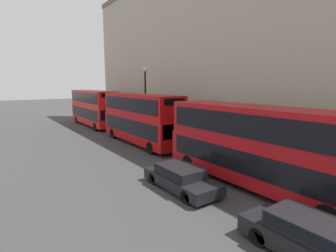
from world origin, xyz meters
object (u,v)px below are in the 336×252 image
object	(u,v)px
bus_leading	(257,144)
bus_third_in_queue	(93,107)
bus_second_in_queue	(141,117)
car_dark_sedan	(313,238)
car_hatchback	(181,177)

from	to	relation	value
bus_leading	bus_third_in_queue	distance (m)	25.12
bus_second_in_queue	bus_third_in_queue	xyz separation A→B (m)	(0.00, 12.61, 0.02)
bus_second_in_queue	car_dark_sedan	xyz separation A→B (m)	(-3.40, -17.20, -1.78)
bus_leading	bus_second_in_queue	size ratio (longest dim) A/B	1.09
bus_second_in_queue	bus_third_in_queue	bearing A→B (deg)	90.00
bus_leading	car_hatchback	xyz separation A→B (m)	(-3.40, 2.06, -1.71)
bus_leading	bus_third_in_queue	world-z (taller)	bus_third_in_queue
bus_leading	car_dark_sedan	xyz separation A→B (m)	(-3.40, -4.69, -1.66)
bus_third_in_queue	car_hatchback	bearing A→B (deg)	-98.39
bus_third_in_queue	car_dark_sedan	distance (m)	30.06
car_dark_sedan	car_hatchback	bearing A→B (deg)	90.00
bus_leading	bus_second_in_queue	world-z (taller)	bus_second_in_queue
bus_second_in_queue	car_hatchback	world-z (taller)	bus_second_in_queue
car_dark_sedan	car_hatchback	world-z (taller)	car_dark_sedan
bus_third_in_queue	car_dark_sedan	bearing A→B (deg)	-96.51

